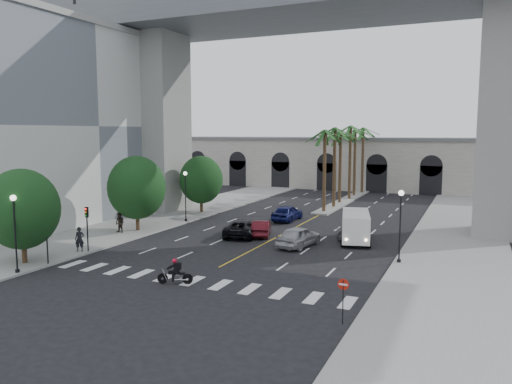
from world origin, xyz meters
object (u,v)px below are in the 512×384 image
Objects in this scene: car_a at (299,236)px; pedestrian_b at (120,223)px; car_d at (353,231)px; traffic_signal_far at (87,222)px; lamp_post_left_far at (185,192)px; pedestrian_a at (80,239)px; motorcycle_rider at (176,272)px; do_not_enter_sign at (343,291)px; car_e at (287,213)px; lamp_post_left_near at (15,227)px; traffic_signal_near at (46,231)px; car_b at (261,228)px; cargo_van at (356,226)px; lamp_post_right at (400,220)px; car_c at (243,228)px.

pedestrian_b is (-16.73, -2.04, 0.22)m from car_a.
traffic_signal_far is at bearing 40.12° from car_d.
lamp_post_left_far is at bearing -11.71° from car_a.
lamp_post_left_far reaches higher than pedestrian_a.
pedestrian_b is (-13.09, 10.74, 0.35)m from motorcycle_rider.
do_not_enter_sign is (22.37, -5.92, 0.57)m from pedestrian_a.
traffic_signal_far reaches higher than car_d.
pedestrian_b reaches higher than motorcycle_rider.
traffic_signal_far is 1.97× the size of pedestrian_b.
car_e is at bearing 73.48° from motorcycle_rider.
do_not_enter_sign is (21.90, -20.69, -1.54)m from lamp_post_left_far.
lamp_post_left_far is 1.07× the size of car_e.
car_a is at bearing 54.13° from motorcycle_rider.
lamp_post_left_near is 1.47× the size of traffic_signal_near.
car_a is (14.30, 8.85, -1.66)m from traffic_signal_far.
do_not_enter_sign is (24.22, -13.00, 0.60)m from pedestrian_b.
lamp_post_left_far reaches higher than car_b.
pedestrian_b is 27.50m from do_not_enter_sign.
pedestrian_a is at bearing -154.19° from traffic_signal_far.
car_b is 15.66m from pedestrian_a.
lamp_post_left_far is at bearing 74.88° from pedestrian_b.
traffic_signal_far is at bearing -89.60° from lamp_post_left_far.
cargo_van is (7.54, 16.38, 0.69)m from motorcycle_rider.
lamp_post_left_near is 1.07× the size of car_a.
pedestrian_b is at bearing 21.30° from car_d.
lamp_post_right is at bearing 24.82° from traffic_signal_near.
motorcycle_rider is at bearing 83.81° from car_a.
lamp_post_left_near is 28.00m from car_e.
do_not_enter_sign reaches higher than car_c.
lamp_post_left_near reaches higher than do_not_enter_sign.
car_d is 23.03m from pedestrian_a.
car_a is at bearing 31.74° from traffic_signal_far.
lamp_post_right is at bearing 87.43° from do_not_enter_sign.
cargo_van is (8.97, -7.34, 0.57)m from car_e.
motorcycle_rider is (10.76, -18.43, -2.49)m from lamp_post_left_far.
lamp_post_right reaches higher than cargo_van.
motorcycle_rider is 18.05m from cargo_van.
lamp_post_left_far reaches higher than do_not_enter_sign.
lamp_post_right is 23.62m from traffic_signal_far.
traffic_signal_near reaches higher than car_b.
car_a is 1.00× the size of car_e.
traffic_signal_far is 21.90m from car_e.
lamp_post_left_near is 2.31× the size of do_not_enter_sign.
car_c is 14.11m from pedestrian_a.
traffic_signal_near is at bearing -151.60° from cargo_van.
cargo_van is at bearing 0.56° from pedestrian_a.
car_e is at bearing 117.30° from do_not_enter_sign.
traffic_signal_far is (-22.70, -6.50, -0.71)m from lamp_post_right.
cargo_van is at bearing 168.00° from car_b.
cargo_van is (18.21, 16.45, -1.09)m from traffic_signal_near.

